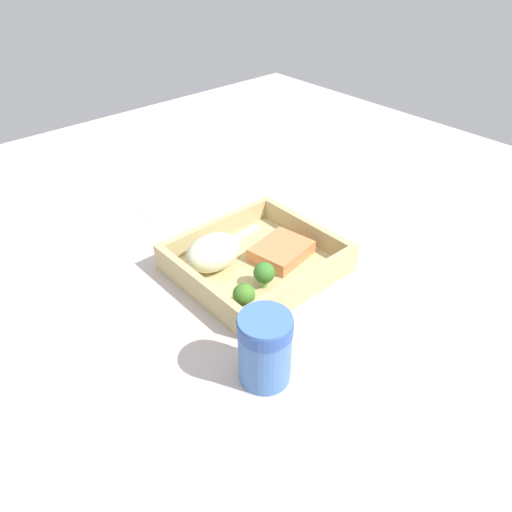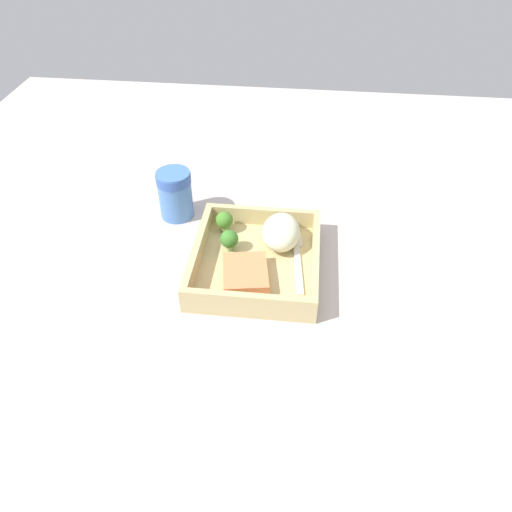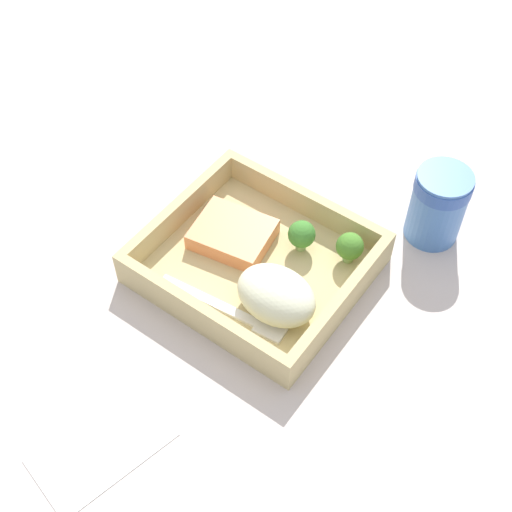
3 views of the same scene
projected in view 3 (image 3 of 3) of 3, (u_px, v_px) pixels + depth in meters
ground_plane at (256, 275)px, 85.34cm from camera, size 160.00×160.00×2.00cm
takeout_tray at (256, 267)px, 84.09cm from camera, size 24.26×21.73×1.20cm
tray_rim at (256, 255)px, 82.25cm from camera, size 24.26×21.73×3.49cm
salmon_fillet at (233, 234)px, 85.01cm from camera, size 10.17×8.85×2.22cm
mashed_potatoes at (276, 295)px, 77.45cm from camera, size 9.31×6.86×5.50cm
broccoli_floret_1 at (302, 235)px, 83.23cm from camera, size 3.28×3.28×4.18cm
broccoli_floret_2 at (350, 247)px, 82.15cm from camera, size 3.25×3.25×4.13cm
fork at (230, 311)px, 79.25cm from camera, size 15.89×3.35×0.44cm
paper_cup at (439, 202)px, 83.91cm from camera, size 6.73×6.73×9.82cm
receipt_slip at (102, 447)px, 70.66cm from camera, size 10.74×14.98×0.24cm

